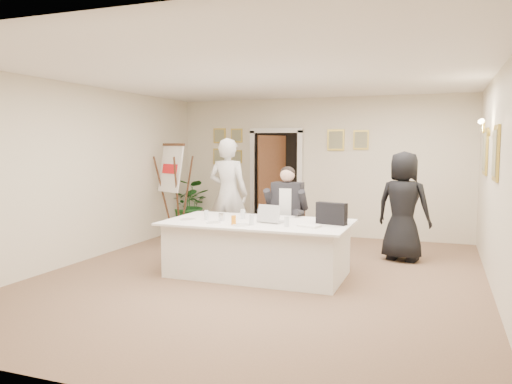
{
  "coord_description": "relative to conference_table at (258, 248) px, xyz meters",
  "views": [
    {
      "loc": [
        2.34,
        -6.47,
        1.85
      ],
      "look_at": [
        -0.28,
        0.6,
        1.14
      ],
      "focal_mm": 35.0,
      "sensor_mm": 36.0,
      "label": 1
    }
  ],
  "objects": [
    {
      "name": "laptop_bag",
      "position": [
        1.04,
        0.09,
        0.53
      ],
      "size": [
        0.44,
        0.21,
        0.3
      ],
      "primitive_type": "cube",
      "rotation": [
        0.0,
        0.0,
        -0.24
      ],
      "color": "black",
      "rests_on": "conference_table"
    },
    {
      "name": "plate_mid",
      "position": [
        -0.51,
        -0.38,
        0.39
      ],
      "size": [
        0.24,
        0.24,
        0.01
      ],
      "primitive_type": "cylinder",
      "rotation": [
        0.0,
        0.0,
        -0.21
      ],
      "color": "white",
      "rests_on": "conference_table"
    },
    {
      "name": "laptop",
      "position": [
        0.21,
        -0.0,
        0.52
      ],
      "size": [
        0.42,
        0.43,
        0.28
      ],
      "primitive_type": null,
      "rotation": [
        0.0,
        0.0,
        -0.21
      ],
      "color": "#B7BABC",
      "rests_on": "conference_table"
    },
    {
      "name": "doorway",
      "position": [
        -0.81,
        3.24,
        0.65
      ],
      "size": [
        1.14,
        0.86,
        2.2
      ],
      "color": "black",
      "rests_on": "floor"
    },
    {
      "name": "pictures_back_wall",
      "position": [
        -0.73,
        3.38,
        1.46
      ],
      "size": [
        3.4,
        0.06,
        0.8
      ],
      "primitive_type": null,
      "color": "gold",
      "rests_on": "wall_back"
    },
    {
      "name": "glass_b",
      "position": [
        0.04,
        -0.35,
        0.45
      ],
      "size": [
        0.07,
        0.07,
        0.14
      ],
      "primitive_type": "cylinder",
      "rotation": [
        0.0,
        0.0,
        0.15
      ],
      "color": "silver",
      "rests_on": "conference_table"
    },
    {
      "name": "wall_left",
      "position": [
        -2.93,
        -0.09,
        1.01
      ],
      "size": [
        0.1,
        7.0,
        2.8
      ],
      "primitive_type": "cube",
      "color": "beige",
      "rests_on": "floor"
    },
    {
      "name": "wall_sconce",
      "position": [
        2.97,
        1.11,
        1.71
      ],
      "size": [
        0.2,
        0.3,
        0.24
      ],
      "primitive_type": null,
      "color": "gold",
      "rests_on": "wall_right"
    },
    {
      "name": "glass_d",
      "position": [
        -0.29,
        0.15,
        0.45
      ],
      "size": [
        0.08,
        0.08,
        0.14
      ],
      "primitive_type": "cylinder",
      "rotation": [
        0.0,
        0.0,
        -0.26
      ],
      "color": "silver",
      "rests_on": "conference_table"
    },
    {
      "name": "plate_near",
      "position": [
        -0.08,
        -0.42,
        0.39
      ],
      "size": [
        0.25,
        0.25,
        0.01
      ],
      "primitive_type": "cylinder",
      "rotation": [
        0.0,
        0.0,
        0.1
      ],
      "color": "white",
      "rests_on": "conference_table"
    },
    {
      "name": "standing_woman",
      "position": [
        1.87,
        1.66,
        0.48
      ],
      "size": [
        0.97,
        0.75,
        1.75
      ],
      "primitive_type": "imported",
      "rotation": [
        0.0,
        0.0,
        2.89
      ],
      "color": "black",
      "rests_on": "floor"
    },
    {
      "name": "steel_jug",
      "position": [
        -0.49,
        -0.16,
        0.44
      ],
      "size": [
        0.11,
        0.11,
        0.11
      ],
      "primitive_type": "cylinder",
      "rotation": [
        0.0,
        0.0,
        0.27
      ],
      "color": "silver",
      "rests_on": "conference_table"
    },
    {
      "name": "glass_c",
      "position": [
        0.53,
        -0.31,
        0.45
      ],
      "size": [
        0.08,
        0.08,
        0.14
      ],
      "primitive_type": "cylinder",
      "rotation": [
        0.0,
        0.0,
        -0.26
      ],
      "color": "silver",
      "rests_on": "conference_table"
    },
    {
      "name": "conference_table",
      "position": [
        0.0,
        0.0,
        0.0
      ],
      "size": [
        2.6,
        1.39,
        0.78
      ],
      "color": "white",
      "rests_on": "floor"
    },
    {
      "name": "seated_man",
      "position": [
        0.13,
        0.97,
        0.37
      ],
      "size": [
        0.71,
        0.75,
        1.53
      ],
      "primitive_type": null,
      "rotation": [
        0.0,
        0.0,
        0.08
      ],
      "color": "black",
      "rests_on": "floor"
    },
    {
      "name": "glass_a",
      "position": [
        -0.73,
        -0.14,
        0.45
      ],
      "size": [
        0.07,
        0.07,
        0.14
      ],
      "primitive_type": "cylinder",
      "rotation": [
        0.0,
        0.0,
        -0.09
      ],
      "color": "silver",
      "rests_on": "conference_table"
    },
    {
      "name": "wall_right",
      "position": [
        3.07,
        -0.09,
        1.01
      ],
      "size": [
        0.1,
        7.0,
        2.8
      ],
      "primitive_type": "cube",
      "color": "beige",
      "rests_on": "floor"
    },
    {
      "name": "standing_man",
      "position": [
        -1.12,
        1.51,
        0.59
      ],
      "size": [
        0.72,
        0.47,
        1.97
      ],
      "primitive_type": "imported",
      "rotation": [
        0.0,
        0.0,
        3.14
      ],
      "color": "silver",
      "rests_on": "floor"
    },
    {
      "name": "pictures_right_wall",
      "position": [
        3.04,
        1.11,
        1.36
      ],
      "size": [
        0.06,
        2.2,
        0.8
      ],
      "primitive_type": null,
      "color": "gold",
      "rests_on": "wall_right"
    },
    {
      "name": "floor",
      "position": [
        0.07,
        -0.09,
        -0.39
      ],
      "size": [
        7.0,
        7.0,
        0.0
      ],
      "primitive_type": "plane",
      "color": "brown",
      "rests_on": "ground"
    },
    {
      "name": "wall_back",
      "position": [
        0.07,
        3.41,
        1.01
      ],
      "size": [
        6.0,
        0.1,
        2.8
      ],
      "primitive_type": "cube",
      "color": "beige",
      "rests_on": "floor"
    },
    {
      "name": "plate_left",
      "position": [
        -0.98,
        -0.24,
        0.39
      ],
      "size": [
        0.27,
        0.27,
        0.01
      ],
      "primitive_type": "cylinder",
      "rotation": [
        0.0,
        0.0,
        -0.21
      ],
      "color": "white",
      "rests_on": "conference_table"
    },
    {
      "name": "ceiling",
      "position": [
        0.07,
        -0.09,
        2.41
      ],
      "size": [
        6.0,
        7.0,
        0.02
      ],
      "primitive_type": "cube",
      "color": "white",
      "rests_on": "wall_back"
    },
    {
      "name": "oj_glass",
      "position": [
        -0.19,
        -0.43,
        0.45
      ],
      "size": [
        0.08,
        0.08,
        0.13
      ],
      "primitive_type": "cylinder",
      "rotation": [
        0.0,
        0.0,
        -0.25
      ],
      "color": "orange",
      "rests_on": "conference_table"
    },
    {
      "name": "wall_front",
      "position": [
        0.07,
        -3.59,
        1.01
      ],
      "size": [
        6.0,
        0.1,
        2.8
      ],
      "primitive_type": "cube",
      "color": "beige",
      "rests_on": "floor"
    },
    {
      "name": "flip_chart",
      "position": [
        -2.44,
        1.98,
        0.46
      ],
      "size": [
        0.66,
        0.53,
        1.84
      ],
      "color": "#3C2613",
      "rests_on": "floor"
    },
    {
      "name": "potted_palm",
      "position": [
        -2.73,
        3.11,
        0.17
      ],
      "size": [
        1.05,
        0.93,
        1.12
      ],
      "primitive_type": "imported",
      "rotation": [
        0.0,
        0.0,
        0.05
      ],
      "color": "#1D5921",
      "rests_on": "floor"
    },
    {
      "name": "paper_stack",
      "position": [
        0.81,
        -0.22,
        0.4
      ],
      "size": [
        0.32,
        0.26,
        0.03
      ],
      "primitive_type": "cube",
      "rotation": [
        0.0,
        0.0,
        -0.26
      ],
      "color": "white",
      "rests_on": "conference_table"
    }
  ]
}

